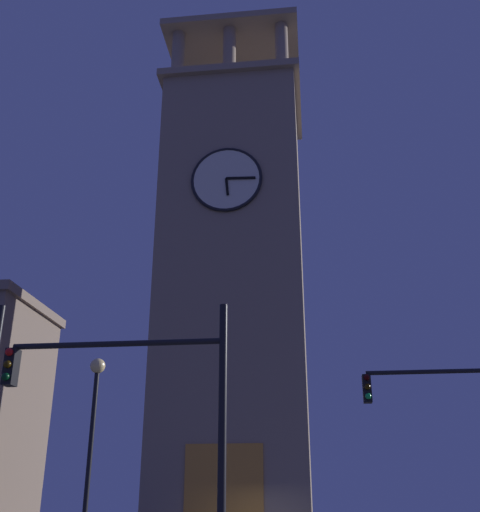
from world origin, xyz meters
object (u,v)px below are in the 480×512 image
object	(u,v)px
traffic_signal_far	(463,420)
street_lamp	(93,420)
traffic_signal_near	(144,400)
clocktower	(235,286)

from	to	relation	value
traffic_signal_far	street_lamp	size ratio (longest dim) A/B	1.02
traffic_signal_near	traffic_signal_far	distance (m)	8.85
traffic_signal_near	street_lamp	size ratio (longest dim) A/B	0.96
traffic_signal_far	street_lamp	xyz separation A→B (m)	(10.14, -0.31, 0.20)
street_lamp	traffic_signal_far	bearing A→B (deg)	178.23
clocktower	traffic_signal_near	xyz separation A→B (m)	(-0.42, 17.36, -8.43)
traffic_signal_near	street_lamp	distance (m)	6.29
traffic_signal_near	street_lamp	bearing A→B (deg)	-61.62
clocktower	traffic_signal_far	size ratio (longest dim) A/B	5.10
clocktower	traffic_signal_near	world-z (taller)	clocktower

